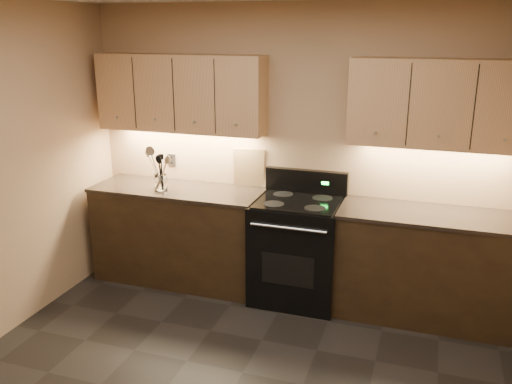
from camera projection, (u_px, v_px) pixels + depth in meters
wall_back at (300, 151)px, 4.93m from camera, size 4.00×0.04×2.60m
counter_left at (180, 234)px, 5.23m from camera, size 1.62×0.62×0.93m
counter_right at (425, 265)px, 4.54m from camera, size 1.46×0.62×0.93m
stove at (298, 249)px, 4.86m from camera, size 0.76×0.68×1.14m
upper_cab_left at (181, 93)px, 4.98m from camera, size 1.60×0.30×0.70m
upper_cab_right at (441, 104)px, 4.29m from camera, size 1.44×0.30×0.70m
outlet_plate at (172, 160)px, 5.37m from camera, size 0.08×0.01×0.12m
utensil_crock at (161, 183)px, 5.02m from camera, size 0.15×0.15×0.15m
cutting_board at (249, 167)px, 5.10m from camera, size 0.30×0.10×0.37m
wooden_spoon at (157, 171)px, 4.99m from camera, size 0.18×0.06×0.33m
black_spoon at (162, 170)px, 5.01m from camera, size 0.08×0.15×0.34m
black_turner at (161, 172)px, 4.96m from camera, size 0.12×0.14×0.35m
steel_spatula at (163, 168)px, 4.99m from camera, size 0.26×0.11×0.40m
steel_skimmer at (162, 168)px, 4.97m from camera, size 0.19×0.12×0.41m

